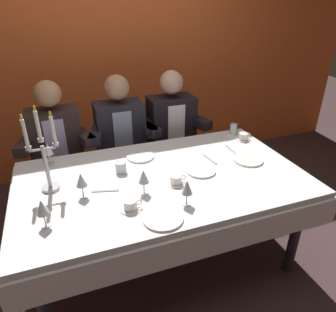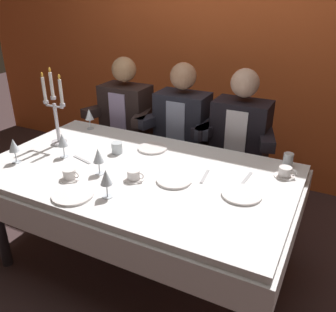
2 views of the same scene
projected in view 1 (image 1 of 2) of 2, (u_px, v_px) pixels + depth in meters
ground_plane at (164, 257)px, 2.43m from camera, size 12.00×12.00×0.00m
back_wall at (109, 47)px, 3.18m from camera, size 6.00×0.12×2.70m
dining_table at (163, 191)px, 2.14m from camera, size 1.94×1.14×0.74m
candelabra at (45, 158)px, 1.85m from camera, size 0.19×0.11×0.55m
dinner_plate_0 at (201, 170)px, 2.14m from camera, size 0.21×0.21×0.01m
dinner_plate_1 at (140, 157)px, 2.32m from camera, size 0.20×0.20×0.01m
dinner_plate_2 at (248, 160)px, 2.28m from camera, size 0.22×0.22×0.01m
dinner_plate_3 at (163, 218)px, 1.68m from camera, size 0.23×0.23×0.01m
wine_glass_0 at (42, 208)px, 1.58m from camera, size 0.07×0.07×0.16m
wine_glass_1 at (81, 180)px, 1.82m from camera, size 0.07×0.07×0.16m
wine_glass_2 at (48, 149)px, 2.18m from camera, size 0.07×0.07×0.16m
wine_glass_3 at (187, 188)px, 1.75m from camera, size 0.07×0.07×0.16m
wine_glass_4 at (144, 177)px, 1.86m from camera, size 0.07×0.07×0.16m
water_tumbler_0 at (121, 167)px, 2.12m from camera, size 0.08×0.08×0.08m
water_tumbler_1 at (234, 129)px, 2.70m from camera, size 0.06×0.06×0.09m
coffee_cup_0 at (176, 180)px, 1.99m from camera, size 0.13×0.12×0.06m
coffee_cup_1 at (243, 137)px, 2.60m from camera, size 0.13×0.12×0.06m
coffee_cup_2 at (131, 205)px, 1.75m from camera, size 0.13×0.12×0.06m
fork_0 at (231, 150)px, 2.44m from camera, size 0.03×0.17×0.01m
fork_1 at (210, 159)px, 2.29m from camera, size 0.04×0.17×0.01m
fork_2 at (106, 191)px, 1.93m from camera, size 0.17×0.06×0.01m
seated_diner_0 at (56, 140)px, 2.63m from camera, size 0.63×0.48×1.24m
seated_diner_1 at (120, 131)px, 2.79m from camera, size 0.63×0.48×1.24m
seated_diner_2 at (171, 124)px, 2.94m from camera, size 0.63×0.48×1.24m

